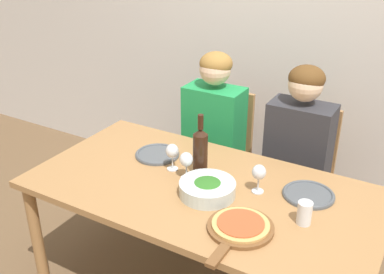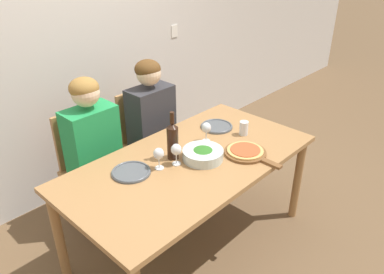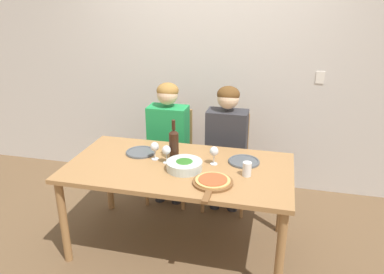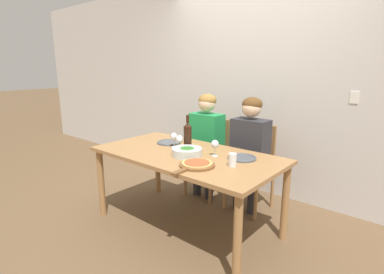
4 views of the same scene
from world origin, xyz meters
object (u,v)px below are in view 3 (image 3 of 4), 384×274
(broccoli_bowl, at_px, (184,165))
(dinner_plate_left, at_px, (141,152))
(wine_glass_right, at_px, (214,152))
(water_tumbler, at_px, (247,169))
(person_man, at_px, (226,138))
(pizza_on_board, at_px, (213,182))
(dinner_plate_right, at_px, (244,161))
(chair_right, at_px, (227,156))
(wine_bottle, at_px, (174,144))
(chair_left, at_px, (172,151))
(wine_glass_left, at_px, (155,148))
(person_woman, at_px, (168,132))
(wine_glass_centre, at_px, (166,151))

(broccoli_bowl, bearing_deg, dinner_plate_left, 153.84)
(wine_glass_right, distance_m, water_tumbler, 0.31)
(person_man, height_order, pizza_on_board, person_man)
(broccoli_bowl, distance_m, dinner_plate_right, 0.50)
(chair_right, bearing_deg, wine_bottle, -115.60)
(chair_left, relative_size, dinner_plate_right, 3.67)
(wine_glass_left, bearing_deg, person_woman, 97.77)
(dinner_plate_right, bearing_deg, dinner_plate_left, -178.52)
(wine_bottle, height_order, water_tumbler, wine_bottle)
(pizza_on_board, height_order, water_tumbler, water_tumbler)
(dinner_plate_right, relative_size, wine_glass_left, 1.68)
(person_woman, bearing_deg, water_tumbler, -41.30)
(person_woman, xyz_separation_m, broccoli_bowl, (0.37, -0.76, 0.04))
(chair_left, relative_size, person_woman, 0.75)
(chair_right, height_order, wine_bottle, wine_bottle)
(wine_glass_right, bearing_deg, chair_right, 89.35)
(chair_right, distance_m, pizza_on_board, 1.08)
(dinner_plate_left, bearing_deg, chair_right, 44.74)
(wine_glass_centre, distance_m, water_tumbler, 0.65)
(person_man, xyz_separation_m, wine_glass_left, (-0.49, -0.63, 0.11))
(wine_bottle, relative_size, broccoli_bowl, 1.23)
(person_woman, relative_size, dinner_plate_left, 4.90)
(broccoli_bowl, bearing_deg, pizza_on_board, -34.61)
(chair_left, bearing_deg, broccoli_bowl, -66.96)
(wine_glass_left, bearing_deg, person_man, 51.87)
(water_tumbler, bearing_deg, wine_glass_right, 153.53)
(chair_right, relative_size, water_tumbler, 8.56)
(chair_left, distance_m, person_man, 0.64)
(chair_left, xyz_separation_m, pizza_on_board, (0.62, -1.04, 0.26))
(wine_glass_right, bearing_deg, dinner_plate_right, 21.58)
(wine_glass_left, bearing_deg, broccoli_bowl, -24.28)
(person_man, xyz_separation_m, dinner_plate_left, (-0.66, -0.54, 0.01))
(chair_right, relative_size, wine_glass_centre, 6.15)
(pizza_on_board, relative_size, wine_glass_centre, 2.87)
(dinner_plate_left, xyz_separation_m, wine_glass_centre, (0.27, -0.13, 0.10))
(chair_left, xyz_separation_m, dinner_plate_left, (-0.08, -0.65, 0.26))
(broccoli_bowl, relative_size, dinner_plate_right, 1.10)
(wine_glass_right, bearing_deg, wine_bottle, 178.62)
(water_tumbler, bearing_deg, chair_left, 134.76)
(person_man, bearing_deg, pizza_on_board, -87.31)
(chair_left, xyz_separation_m, chair_right, (0.58, 0.00, 0.00))
(person_woman, height_order, wine_glass_centre, person_woman)
(dinner_plate_left, relative_size, wine_glass_left, 1.68)
(wine_glass_left, relative_size, water_tumbler, 1.39)
(dinner_plate_left, relative_size, pizza_on_board, 0.58)
(dinner_plate_right, relative_size, wine_glass_centre, 1.68)
(chair_left, height_order, dinner_plate_left, chair_left)
(dinner_plate_left, bearing_deg, broccoli_bowl, -26.16)
(water_tumbler, bearing_deg, wine_glass_centre, 173.75)
(dinner_plate_right, xyz_separation_m, wine_glass_left, (-0.72, -0.11, 0.10))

